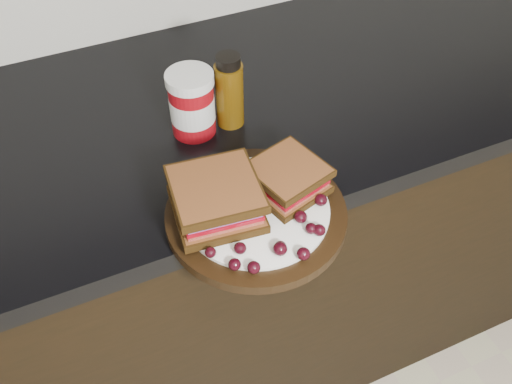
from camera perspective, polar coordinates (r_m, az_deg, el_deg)
base_cabinets at (r=1.41m, az=-9.31°, el=-8.45°), size 3.96×0.58×0.86m
countertop at (r=1.07m, az=-12.17°, el=5.36°), size 3.98×0.60×0.04m
plate at (r=0.88m, az=0.00°, el=-2.27°), size 0.28×0.28×0.02m
sandwich_left at (r=0.84m, az=-4.00°, el=-0.69°), size 0.14×0.14×0.06m
sandwich_right at (r=0.88m, az=3.18°, el=1.37°), size 0.13×0.13×0.05m
grape_0 at (r=0.81m, az=-4.57°, el=-6.04°), size 0.02×0.02×0.02m
grape_1 at (r=0.81m, az=-1.60°, el=-5.65°), size 0.02×0.02×0.02m
grape_2 at (r=0.79m, az=-2.15°, el=-7.25°), size 0.02×0.02×0.02m
grape_3 at (r=0.79m, az=-0.22°, el=-7.55°), size 0.02×0.02×0.02m
grape_4 at (r=0.81m, az=2.43°, el=-5.71°), size 0.02×0.02×0.02m
grape_5 at (r=0.81m, az=2.45°, el=-5.50°), size 0.02×0.02×0.02m
grape_6 at (r=0.81m, az=4.76°, el=-6.18°), size 0.02×0.02×0.02m
grape_7 at (r=0.83m, az=6.34°, el=-3.81°), size 0.02×0.02×0.02m
grape_8 at (r=0.84m, az=5.54°, el=-3.65°), size 0.02×0.02×0.02m
grape_9 at (r=0.85m, az=4.49°, el=-2.50°), size 0.02×0.02×0.02m
grape_10 at (r=0.87m, az=6.50°, el=-0.80°), size 0.02×0.02×0.02m
grape_11 at (r=0.88m, az=5.36°, el=-0.41°), size 0.02×0.02×0.01m
grape_12 at (r=0.89m, az=4.36°, el=0.75°), size 0.02×0.02×0.02m
grape_13 at (r=0.91m, az=2.71°, el=2.18°), size 0.02×0.02×0.02m
grape_14 at (r=0.89m, az=-3.48°, el=0.21°), size 0.02×0.02×0.02m
grape_15 at (r=0.87m, az=-2.80°, el=-0.86°), size 0.02×0.02×0.02m
grape_16 at (r=0.86m, az=-5.02°, el=-1.84°), size 0.02×0.02×0.01m
grape_17 at (r=0.85m, az=-4.95°, el=-2.32°), size 0.02×0.02×0.02m
grape_18 at (r=0.83m, az=-4.65°, el=-4.06°), size 0.02×0.02×0.02m
grape_19 at (r=0.88m, az=-3.90°, el=-0.16°), size 0.02×0.02×0.02m
grape_20 at (r=0.86m, az=-2.75°, el=-1.87°), size 0.02×0.02×0.02m
grape_21 at (r=0.84m, az=-3.67°, el=-2.92°), size 0.02×0.02×0.01m
condiment_jar at (r=1.00m, az=-6.43°, el=8.78°), size 0.10×0.10×0.12m
oil_bottle at (r=1.01m, az=-2.68°, el=10.10°), size 0.05×0.05×0.14m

